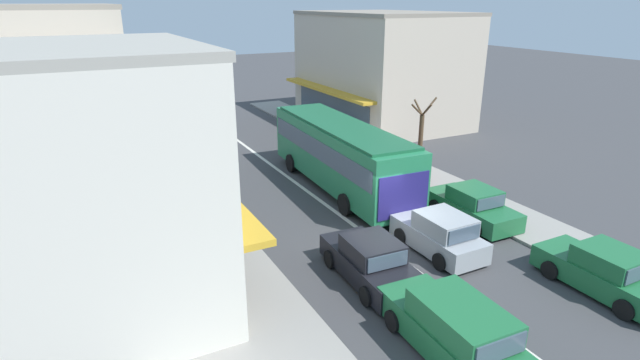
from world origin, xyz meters
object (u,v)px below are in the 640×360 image
object	(u,v)px
hatchback_adjacent_lane_trail	(440,234)
parked_wagon_kerb_rear	(340,140)
street_tree_right	(421,138)
wagon_behind_bus_near	(454,329)
traffic_light_downstreet	(164,98)
sedan_queue_gap_filler	(371,262)
parked_sedan_kerb_third	(388,165)
parked_sedan_kerb_front	(605,272)
parked_sedan_kerb_second	(472,206)
city_bus	(340,151)
pedestrian_with_handbag_near	(212,185)

from	to	relation	value
hatchback_adjacent_lane_trail	parked_wagon_kerb_rear	distance (m)	13.21
hatchback_adjacent_lane_trail	street_tree_right	xyz separation A→B (m)	(4.88, 7.44, 1.21)
wagon_behind_bus_near	traffic_light_downstreet	size ratio (longest dim) A/B	1.09
sedan_queue_gap_filler	parked_sedan_kerb_third	size ratio (longest dim) A/B	1.02
wagon_behind_bus_near	parked_sedan_kerb_third	world-z (taller)	wagon_behind_bus_near
parked_sedan_kerb_front	parked_sedan_kerb_second	bearing A→B (deg)	88.89
parked_sedan_kerb_second	parked_sedan_kerb_third	bearing A→B (deg)	89.88
city_bus	hatchback_adjacent_lane_trail	world-z (taller)	city_bus
city_bus	parked_wagon_kerb_rear	distance (m)	6.38
parked_sedan_kerb_third	pedestrian_with_handbag_near	distance (m)	9.17
city_bus	wagon_behind_bus_near	size ratio (longest dim) A/B	2.40
sedan_queue_gap_filler	hatchback_adjacent_lane_trail	bearing A→B (deg)	8.07
city_bus	street_tree_right	distance (m)	4.84
wagon_behind_bus_near	parked_sedan_kerb_third	size ratio (longest dim) A/B	1.09
sedan_queue_gap_filler	pedestrian_with_handbag_near	xyz separation A→B (m)	(-2.87, 8.35, 0.40)
street_tree_right	parked_sedan_kerb_front	bearing A→B (deg)	-99.44
city_bus	parked_sedan_kerb_front	distance (m)	12.19
parked_sedan_kerb_second	pedestrian_with_handbag_near	size ratio (longest dim) A/B	2.60
wagon_behind_bus_near	parked_sedan_kerb_second	size ratio (longest dim) A/B	1.08
street_tree_right	pedestrian_with_handbag_near	bearing A→B (deg)	177.65
wagon_behind_bus_near	parked_sedan_kerb_second	xyz separation A→B (m)	(6.37, 6.08, -0.08)
city_bus	parked_sedan_kerb_front	xyz separation A→B (m)	(2.86, -11.79, -1.22)
city_bus	hatchback_adjacent_lane_trail	xyz separation A→B (m)	(-0.05, -7.37, -1.17)
sedan_queue_gap_filler	parked_wagon_kerb_rear	distance (m)	14.75
sedan_queue_gap_filler	wagon_behind_bus_near	bearing A→B (deg)	-91.39
parked_sedan_kerb_second	parked_wagon_kerb_rear	world-z (taller)	parked_wagon_kerb_rear
hatchback_adjacent_lane_trail	wagon_behind_bus_near	bearing A→B (deg)	-126.45
city_bus	wagon_behind_bus_near	xyz separation A→B (m)	(-3.39, -11.90, -1.14)
parked_sedan_kerb_front	pedestrian_with_handbag_near	distance (m)	15.27
traffic_light_downstreet	hatchback_adjacent_lane_trail	bearing A→B (deg)	-74.26
wagon_behind_bus_near	parked_wagon_kerb_rear	world-z (taller)	same
parked_sedan_kerb_front	parked_wagon_kerb_rear	distance (m)	17.25
parked_sedan_kerb_front	parked_sedan_kerb_third	bearing A→B (deg)	89.39
parked_sedan_kerb_third	traffic_light_downstreet	world-z (taller)	traffic_light_downstreet
street_tree_right	pedestrian_with_handbag_near	size ratio (longest dim) A/B	2.46
parked_sedan_kerb_front	street_tree_right	xyz separation A→B (m)	(1.97, 11.85, 1.26)
parked_sedan_kerb_front	hatchback_adjacent_lane_trail	bearing A→B (deg)	123.41
sedan_queue_gap_filler	pedestrian_with_handbag_near	world-z (taller)	pedestrian_with_handbag_near
traffic_light_downstreet	street_tree_right	xyz separation A→B (m)	(10.54, -12.62, -0.94)
hatchback_adjacent_lane_trail	parked_wagon_kerb_rear	xyz separation A→B (m)	(3.14, 12.83, 0.04)
hatchback_adjacent_lane_trail	parked_sedan_kerb_second	distance (m)	3.40
street_tree_right	traffic_light_downstreet	bearing A→B (deg)	129.86
parked_sedan_kerb_second	parked_sedan_kerb_front	bearing A→B (deg)	-91.11
parked_sedan_kerb_front	pedestrian_with_handbag_near	size ratio (longest dim) A/B	2.58
sedan_queue_gap_filler	parked_sedan_kerb_second	world-z (taller)	same
sedan_queue_gap_filler	parked_sedan_kerb_front	distance (m)	7.32
pedestrian_with_handbag_near	wagon_behind_bus_near	bearing A→B (deg)	-77.41
city_bus	wagon_behind_bus_near	distance (m)	12.43
parked_sedan_kerb_front	parked_sedan_kerb_second	xyz separation A→B (m)	(0.12, 5.97, 0.00)
parked_wagon_kerb_rear	traffic_light_downstreet	distance (m)	11.58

